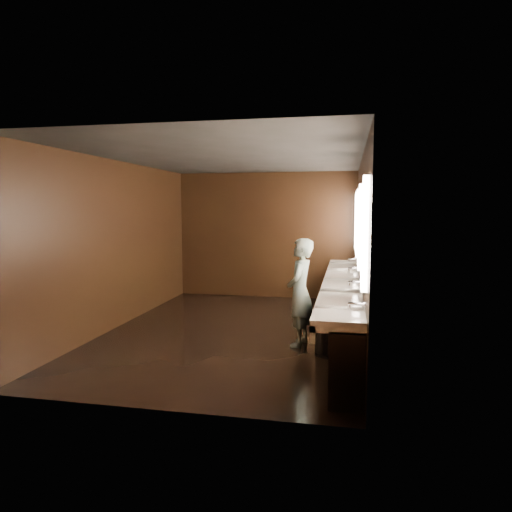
{
  "coord_description": "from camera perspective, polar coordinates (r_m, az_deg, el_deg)",
  "views": [
    {
      "loc": [
        1.8,
        -7.09,
        2.01
      ],
      "look_at": [
        0.37,
        0.0,
        1.25
      ],
      "focal_mm": 32.0,
      "sensor_mm": 36.0,
      "label": 1
    }
  ],
  "objects": [
    {
      "name": "wall_back",
      "position": [
        10.26,
        1.27,
        2.61
      ],
      "size": [
        4.0,
        0.02,
        2.8
      ],
      "primitive_type": "cube",
      "color": "black",
      "rests_on": "floor"
    },
    {
      "name": "ceiling",
      "position": [
        7.35,
        -2.91,
        12.19
      ],
      "size": [
        4.0,
        6.0,
        0.02
      ],
      "primitive_type": "cube",
      "color": "#2D2D2B",
      "rests_on": "wall_back"
    },
    {
      "name": "sink_counter",
      "position": [
        7.24,
        11.15,
        -6.15
      ],
      "size": [
        0.55,
        5.4,
        1.01
      ],
      "color": "black",
      "rests_on": "floor"
    },
    {
      "name": "person",
      "position": [
        6.69,
        5.54,
        -4.53
      ],
      "size": [
        0.45,
        0.62,
        1.57
      ],
      "primitive_type": "imported",
      "rotation": [
        0.0,
        0.0,
        -1.71
      ],
      "color": "#8CC8D1",
      "rests_on": "floor"
    },
    {
      "name": "wall_right",
      "position": [
        7.11,
        12.96,
        0.96
      ],
      "size": [
        0.02,
        6.0,
        2.8
      ],
      "primitive_type": "cube",
      "color": "black",
      "rests_on": "floor"
    },
    {
      "name": "trash_bin",
      "position": [
        6.52,
        9.13,
        -9.22
      ],
      "size": [
        0.48,
        0.48,
        0.6
      ],
      "primitive_type": "cylinder",
      "rotation": [
        0.0,
        0.0,
        0.29
      ],
      "color": "black",
      "rests_on": "floor"
    },
    {
      "name": "wall_left",
      "position": [
        8.06,
        -16.77,
        1.44
      ],
      "size": [
        0.02,
        6.0,
        2.8
      ],
      "primitive_type": "cube",
      "color": "black",
      "rests_on": "floor"
    },
    {
      "name": "mirror_band",
      "position": [
        7.09,
        12.87,
        3.78
      ],
      "size": [
        0.06,
        5.03,
        1.15
      ],
      "color": "#FEE3CB",
      "rests_on": "wall_right"
    },
    {
      "name": "wall_front",
      "position": [
        4.5,
        -12.28,
        -1.87
      ],
      "size": [
        4.0,
        0.02,
        2.8
      ],
      "primitive_type": "cube",
      "color": "black",
      "rests_on": "floor"
    },
    {
      "name": "floor",
      "position": [
        7.58,
        -2.8,
        -9.35
      ],
      "size": [
        6.0,
        6.0,
        0.0
      ],
      "primitive_type": "plane",
      "color": "black",
      "rests_on": "ground"
    }
  ]
}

